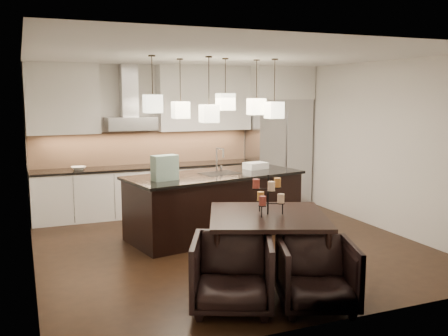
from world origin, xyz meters
name	(u,v)px	position (x,y,z in m)	size (l,w,h in m)	color
floor	(229,246)	(0.00, 0.00, -0.01)	(5.50, 5.50, 0.02)	black
ceiling	(229,55)	(0.00, 0.00, 2.81)	(5.50, 5.50, 0.02)	white
wall_back	(175,138)	(0.00, 2.76, 1.40)	(5.50, 0.02, 2.80)	silver
wall_front	(340,184)	(0.00, -2.76, 1.40)	(5.50, 0.02, 2.80)	silver
wall_left	(27,163)	(-2.76, 0.00, 1.40)	(0.02, 5.50, 2.80)	silver
wall_right	(381,146)	(2.76, 0.00, 1.40)	(0.02, 5.50, 2.80)	silver
refrigerator	(278,152)	(2.10, 2.38, 1.07)	(1.20, 0.72, 2.15)	#B7B7BA
fridge_panel	(279,83)	(2.10, 2.38, 2.47)	(1.26, 0.72, 0.65)	silver
lower_cabinets	(149,191)	(-0.62, 2.43, 0.44)	(4.21, 0.62, 0.88)	silver
countertop	(149,167)	(-0.62, 2.43, 0.90)	(4.21, 0.66, 0.04)	black
backsplash	(144,148)	(-0.62, 2.73, 1.24)	(4.21, 0.02, 0.63)	tan
upper_cab_left	(62,99)	(-2.10, 2.57, 2.17)	(1.25, 0.35, 1.25)	silver
upper_cab_right	(204,98)	(0.55, 2.57, 2.17)	(1.86, 0.35, 1.25)	silver
hood_canopy	(131,123)	(-0.93, 2.48, 1.72)	(0.90, 0.52, 0.24)	#B7B7BA
hood_chimney	(129,91)	(-0.93, 2.59, 2.32)	(0.30, 0.28, 0.96)	#B7B7BA
fruit_bowl	(79,168)	(-1.90, 2.38, 0.95)	(0.26, 0.26, 0.06)	silver
island_body	(215,206)	(0.01, 0.61, 0.48)	(2.72, 1.09, 0.96)	black
island_top	(215,175)	(0.01, 0.61, 0.98)	(2.81, 1.18, 0.04)	black
faucet	(217,160)	(0.09, 0.74, 1.21)	(0.11, 0.26, 0.41)	silver
tote_bag	(165,168)	(-0.89, 0.33, 1.19)	(0.37, 0.20, 0.37)	#256949
food_container	(256,166)	(0.84, 0.84, 1.06)	(0.37, 0.26, 0.11)	silver
dining_table	(267,247)	(-0.12, -1.48, 0.41)	(1.37, 1.37, 0.82)	black
candelabra	(268,195)	(-0.12, -1.48, 1.07)	(0.40, 0.40, 0.48)	black
candle_a	(281,198)	(0.03, -1.54, 1.02)	(0.08, 0.08, 0.11)	beige
candle_b	(261,196)	(-0.14, -1.33, 1.02)	(0.08, 0.08, 0.11)	#C57D33
candle_c	(263,201)	(-0.24, -1.57, 1.02)	(0.08, 0.08, 0.11)	maroon
candle_d	(277,182)	(0.03, -1.43, 1.20)	(0.08, 0.08, 0.11)	#C57D33
candle_e	(256,184)	(-0.24, -1.41, 1.20)	(0.08, 0.08, 0.11)	maroon
candle_f	(271,186)	(-0.15, -1.62, 1.20)	(0.08, 0.08, 0.11)	beige
armchair_left	(232,273)	(-0.84, -2.08, 0.39)	(0.84, 0.86, 0.78)	black
armchair_right	(317,275)	(-0.01, -2.41, 0.37)	(0.79, 0.81, 0.74)	black
pendant_a	(153,104)	(-1.04, 0.34, 2.12)	(0.24, 0.24, 0.26)	#EBE6C0
pendant_b	(181,110)	(-0.47, 0.85, 2.01)	(0.24, 0.24, 0.26)	#EBE6C0
pendant_c	(225,102)	(0.14, 0.48, 2.14)	(0.24, 0.24, 0.26)	#EBE6C0
pendant_d	(256,107)	(0.73, 0.60, 2.05)	(0.24, 0.24, 0.26)	#EBE6C0
pendant_e	(274,110)	(0.91, 0.33, 2.00)	(0.24, 0.24, 0.26)	#EBE6C0
pendant_f	(209,114)	(-0.23, 0.23, 1.97)	(0.24, 0.24, 0.26)	#EBE6C0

